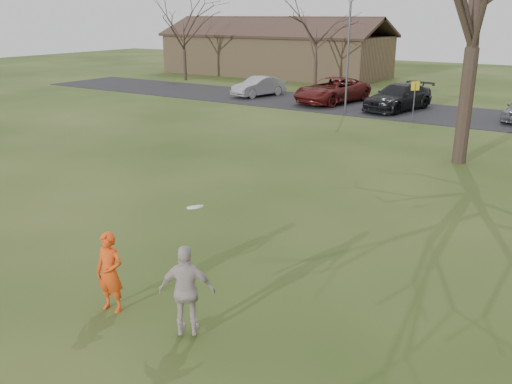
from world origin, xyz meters
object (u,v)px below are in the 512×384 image
car_3 (398,97)px  catching_play (187,291)px  player_defender (110,272)px  lamp_post (349,40)px  building (275,53)px  car_2 (332,90)px  car_1 (259,86)px

car_3 → catching_play: catching_play is taller
player_defender → lamp_post: bearing=93.3°
building → catching_play: bearing=-60.9°
player_defender → catching_play: bearing=-7.4°
car_2 → car_3: car_2 is taller
building → player_defender: bearing=-63.1°
car_2 → player_defender: bearing=-62.9°
car_2 → catching_play: catching_play is taller
car_1 → building: bearing=131.7°
player_defender → car_2: 26.07m
car_3 → car_2: bearing=-172.4°
player_defender → car_3: size_ratio=0.31×
car_3 → building: bearing=154.1°
player_defender → car_3: player_defender is taller
car_1 → lamp_post: bearing=-5.2°
player_defender → car_3: (-2.95, 24.61, -0.00)m
car_2 → catching_play: bearing=-59.1°
player_defender → car_1: size_ratio=0.40×
car_1 → car_3: bearing=13.1°
car_1 → catching_play: bearing=-44.7°
car_1 → car_3: (9.76, -0.32, 0.09)m
car_3 → building: 20.81m
player_defender → car_2: (-7.34, 25.02, 0.03)m
player_defender → lamp_post: lamp_post is taller
catching_play → building: 43.02m
car_1 → building: size_ratio=0.19×
car_2 → car_3: bearing=5.5°
player_defender → car_1: (-12.72, 24.92, -0.09)m
player_defender → lamp_post: size_ratio=0.25×
catching_play → building: size_ratio=0.12×
car_3 → building: (-16.18, 13.04, 1.15)m
car_3 → catching_play: bearing=-66.0°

